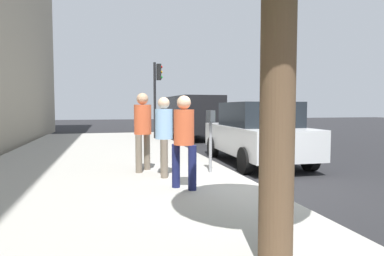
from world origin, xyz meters
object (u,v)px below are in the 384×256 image
(parking_officer, at_px, (143,125))
(pedestrian_at_meter, at_px, (164,130))
(parked_sedan_near, at_px, (256,133))
(pedestrian_bystander, at_px, (184,135))
(traffic_signal, at_px, (157,87))
(parked_van_far, at_px, (190,114))
(parking_meter, at_px, (210,128))

(parking_officer, bearing_deg, pedestrian_at_meter, -26.53)
(parking_officer, bearing_deg, parked_sedan_near, 52.96)
(pedestrian_bystander, distance_m, parking_officer, 1.95)
(traffic_signal, bearing_deg, pedestrian_bystander, 174.43)
(parking_officer, distance_m, parked_van_far, 9.71)
(parking_officer, bearing_deg, pedestrian_bystander, -39.50)
(pedestrian_at_meter, bearing_deg, parking_officer, 126.53)
(parking_meter, relative_size, parking_officer, 0.78)
(pedestrian_at_meter, relative_size, parking_officer, 0.94)
(parked_sedan_near, height_order, parked_van_far, parked_van_far)
(pedestrian_bystander, bearing_deg, traffic_signal, 43.59)
(parked_sedan_near, height_order, traffic_signal, traffic_signal)
(traffic_signal, bearing_deg, parked_sedan_near, -165.11)
(pedestrian_at_meter, height_order, parking_officer, parking_officer)
(pedestrian_at_meter, distance_m, parked_sedan_near, 3.52)
(parked_van_far, height_order, traffic_signal, traffic_signal)
(parking_officer, height_order, traffic_signal, traffic_signal)
(parking_officer, bearing_deg, parked_van_far, 103.85)
(pedestrian_bystander, xyz_separation_m, parked_sedan_near, (3.01, -2.84, -0.24))
(parked_van_far, bearing_deg, parking_meter, 168.74)
(parked_sedan_near, xyz_separation_m, parked_van_far, (7.96, -0.00, 0.36))
(parking_meter, bearing_deg, pedestrian_bystander, 145.47)
(parking_meter, distance_m, parked_van_far, 9.82)
(pedestrian_bystander, xyz_separation_m, traffic_signal, (10.02, -0.98, 1.44))
(parked_van_far, bearing_deg, parked_sedan_near, 179.99)
(traffic_signal, bearing_deg, parking_officer, 169.43)
(parking_meter, xyz_separation_m, parked_van_far, (9.63, -1.92, 0.09))
(parked_sedan_near, distance_m, parked_van_far, 7.97)
(parking_meter, bearing_deg, pedestrian_at_meter, 97.81)
(parking_meter, distance_m, pedestrian_bystander, 1.63)
(pedestrian_bystander, relative_size, parking_officer, 0.94)
(parking_meter, height_order, parked_van_far, parked_van_far)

